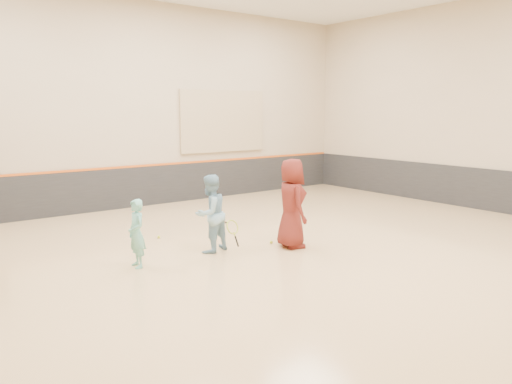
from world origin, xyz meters
TOP-DOWN VIEW (x-y plane):
  - room at (0.00, 0.00)m, footprint 15.04×12.04m
  - wainscot_back at (0.00, 5.97)m, footprint 14.90×0.04m
  - wainscot_right at (7.47, 0.00)m, footprint 0.04×11.90m
  - accent_stripe at (0.00, 5.96)m, footprint 14.90×0.03m
  - acoustic_panel at (2.80, 5.95)m, footprint 3.20×0.08m
  - girl at (-2.72, 0.50)m, footprint 0.33×0.48m
  - instructor at (-1.11, 0.54)m, footprint 0.91×0.79m
  - young_man at (0.44, -0.17)m, footprint 0.85×1.05m
  - held_racket at (-0.86, 0.13)m, footprint 0.30×0.30m
  - spare_racket at (0.45, 2.77)m, footprint 0.64×0.64m
  - ball_under_racket at (0.26, 0.27)m, footprint 0.07×0.07m
  - ball_in_hand at (0.52, -0.29)m, footprint 0.07×0.07m
  - ball_beside_spare at (-1.48, 2.16)m, footprint 0.07×0.07m

SIDE VIEW (x-z plane):
  - ball_under_racket at x=0.26m, z-range 0.00..0.07m
  - ball_beside_spare at x=-1.48m, z-range 0.00..0.07m
  - spare_racket at x=0.45m, z-range 0.00..0.07m
  - held_racket at x=-0.86m, z-range 0.24..0.87m
  - wainscot_back at x=0.00m, z-range 0.00..1.20m
  - wainscot_right at x=7.47m, z-range 0.00..1.20m
  - girl at x=-2.72m, z-range 0.00..1.27m
  - instructor at x=-1.11m, z-range 0.00..1.59m
  - room at x=0.00m, z-range -2.30..3.92m
  - young_man at x=0.44m, z-range 0.00..1.87m
  - ball_in_hand at x=0.52m, z-range 1.11..1.17m
  - accent_stripe at x=0.00m, z-range 1.19..1.25m
  - acoustic_panel at x=2.80m, z-range 1.50..3.50m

